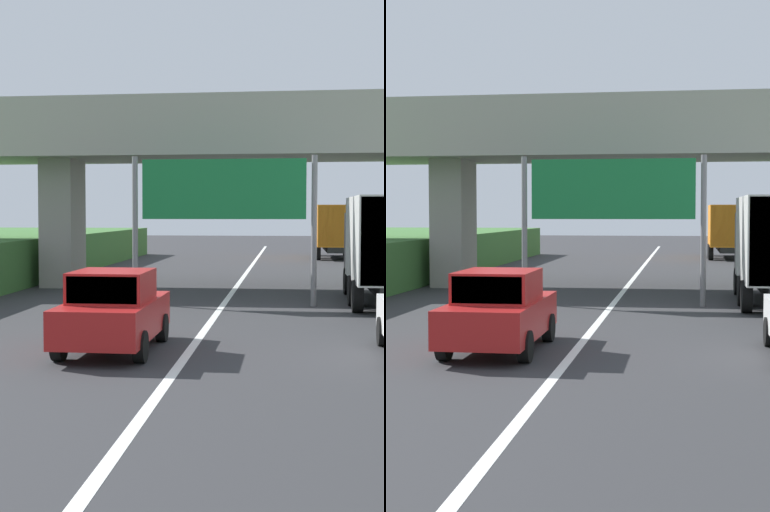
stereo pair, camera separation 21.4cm
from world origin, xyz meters
The scene contains 5 objects.
lane_centre_stripe centered at (0.00, 24.07, 0.00)m, with size 0.20×88.14×0.01m, color white.
overpass_bridge centered at (0.00, 30.08, 5.39)m, with size 40.00×4.80×7.24m.
overhead_highway_sign centered at (0.00, 24.44, 3.43)m, with size 5.88×0.18×4.74m.
truck_orange centered at (4.93, 50.91, 1.93)m, with size 2.44×7.30×3.44m.
car_red centered at (-1.60, 15.95, 0.86)m, with size 1.86×4.10×1.72m.
Camera 1 is at (2.09, 0.08, 2.93)m, focal length 54.06 mm.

